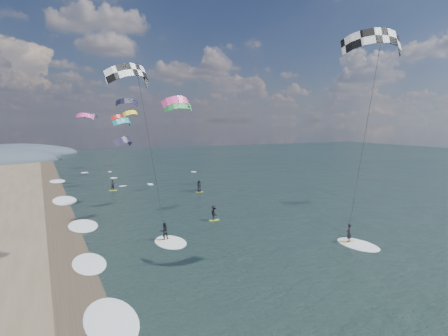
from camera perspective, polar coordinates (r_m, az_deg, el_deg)
name	(u,v)px	position (r m, az deg, el deg)	size (l,w,h in m)	color
ground	(344,326)	(22.00, 17.81, -21.99)	(260.00, 260.00, 0.00)	black
wet_sand_strip	(79,294)	(25.88, -21.28, -17.49)	(3.00, 240.00, 0.00)	#382D23
kitesurfer_near_a	(375,89)	(28.06, 22.04, 11.05)	(7.77, 8.83, 16.90)	gold
kitesurfer_near_b	(149,137)	(28.26, -11.32, 4.71)	(6.93, 8.76, 14.94)	gold
far_kitesurfers	(189,196)	(49.36, -5.38, -4.23)	(12.47, 23.46, 1.79)	gold
bg_kite_field	(121,113)	(67.55, -15.43, 8.02)	(12.26, 71.37, 6.68)	black
shoreline_surf	(89,265)	(30.36, -19.81, -13.69)	(2.40, 79.40, 0.11)	white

